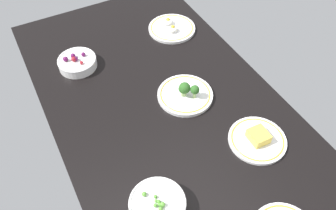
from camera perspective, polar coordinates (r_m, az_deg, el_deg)
dining_table at (r=132.92cm, az=0.00°, el=-1.13°), size 157.76×83.26×4.00cm
bowl_peas at (r=107.21cm, az=-1.71°, el=-16.06°), size 16.95×16.95×6.30cm
plate_cheese at (r=125.25cm, az=14.37°, el=-5.40°), size 20.12×20.12×4.56cm
plate_eggs at (r=166.37cm, az=0.60°, el=12.45°), size 21.71×21.71×4.65cm
bowl_berries at (r=150.88cm, az=-14.55°, el=6.77°), size 15.91×15.91×5.85cm
plate_broccoli at (r=134.32cm, az=2.85°, el=1.83°), size 21.40×21.40×7.72cm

